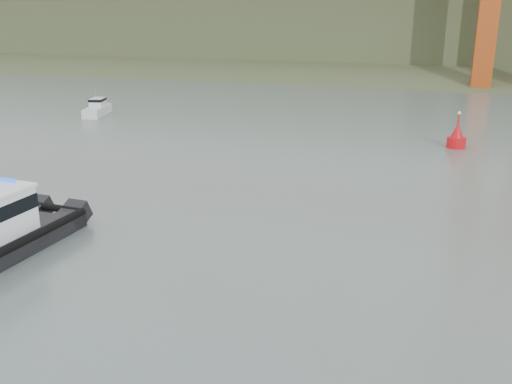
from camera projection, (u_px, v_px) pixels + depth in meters
The scene contains 4 objects.
ground at pixel (180, 272), 28.55m from camera, with size 400.00×400.00×0.00m, color slate.
headlands at pixel (394, 31), 140.17m from camera, with size 500.00×105.36×27.12m.
motorboat at pixel (97, 109), 69.85m from camera, with size 3.27×6.04×3.16m.
nav_buoy at pixel (457, 138), 53.56m from camera, with size 1.75×1.75×3.64m.
Camera 1 is at (11.41, -23.55, 12.68)m, focal length 40.00 mm.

